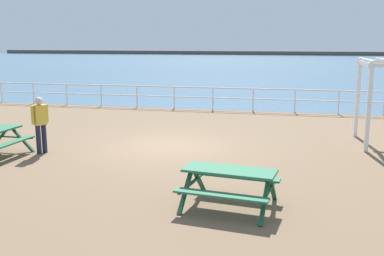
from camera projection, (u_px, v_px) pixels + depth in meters
The scene contains 6 objects.
ground_plane at pixel (169, 149), 13.99m from camera, with size 30.00×24.00×0.20m, color brown.
sea_band at pixel (268, 64), 64.43m from camera, with size 142.00×90.00×0.01m, color #476B84.
distant_shoreline at pixel (279, 55), 105.56m from camera, with size 142.00×6.00×1.80m, color #4C4C47.
seaward_railing at pixel (213, 94), 21.24m from camera, with size 23.07×0.07×1.08m.
picnic_table_mid_centre at pixel (230, 179), 8.76m from camera, with size 1.97×1.74×0.80m.
visitor at pixel (40, 121), 12.94m from camera, with size 0.36×0.47×1.66m.
Camera 1 is at (3.76, -13.10, 3.25)m, focal length 41.68 mm.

